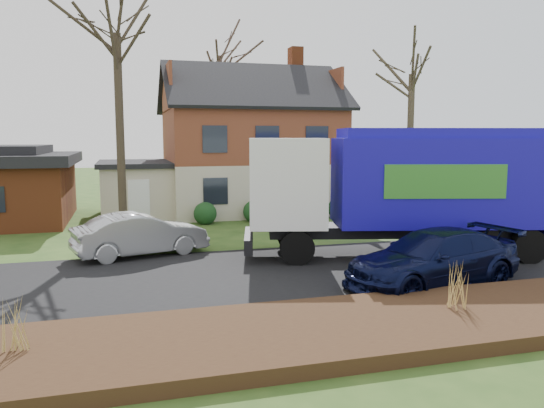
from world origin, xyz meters
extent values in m
plane|color=#274517|center=(0.00, 0.00, 0.00)|extent=(120.00, 120.00, 0.00)
cube|color=black|center=(0.00, 0.00, 0.01)|extent=(80.00, 7.00, 0.02)
cube|color=black|center=(0.00, -5.30, 0.15)|extent=(80.00, 3.50, 0.30)
cube|color=beige|center=(2.00, 14.00, 1.35)|extent=(9.00, 7.50, 2.70)
cube|color=#612D1B|center=(2.00, 14.00, 4.10)|extent=(9.00, 7.50, 2.80)
cube|color=brown|center=(5.00, 15.00, 8.46)|extent=(0.70, 0.90, 1.60)
cube|color=beige|center=(-4.20, 13.50, 1.30)|extent=(3.50, 5.50, 2.60)
cube|color=black|center=(-4.20, 13.50, 2.72)|extent=(3.90, 5.90, 0.24)
cylinder|color=black|center=(0.44, 0.82, 0.56)|extent=(1.18, 0.64, 1.13)
cylinder|color=black|center=(0.99, 3.02, 0.56)|extent=(1.18, 0.64, 1.13)
cylinder|color=black|center=(6.43, -0.67, 0.56)|extent=(1.18, 0.64, 1.13)
cylinder|color=black|center=(6.98, 1.54, 0.56)|extent=(1.18, 0.64, 1.13)
cylinder|color=black|center=(7.80, -1.01, 0.56)|extent=(1.18, 0.64, 1.13)
cylinder|color=black|center=(8.35, 1.20, 0.56)|extent=(1.18, 0.64, 1.13)
cube|color=black|center=(4.39, 1.01, 0.92)|extent=(9.36, 3.51, 0.38)
cube|color=white|center=(0.45, 1.98, 2.60)|extent=(3.07, 3.23, 2.93)
cube|color=black|center=(-0.71, 2.27, 2.76)|extent=(0.66, 2.33, 0.98)
cube|color=black|center=(-0.81, 2.30, 0.60)|extent=(0.92, 2.69, 0.49)
cube|color=#160DA3|center=(5.39, 0.76, 2.60)|extent=(7.28, 4.27, 2.93)
cube|color=#160DA3|center=(5.39, 0.76, 4.23)|extent=(6.88, 3.88, 0.33)
cube|color=#160DA3|center=(8.81, -0.09, 2.49)|extent=(1.03, 2.77, 3.14)
cube|color=#317E29|center=(4.90, -0.54, 2.71)|extent=(3.80, 0.98, 1.08)
cube|color=#317E29|center=(5.57, 2.13, 2.71)|extent=(3.80, 0.98, 1.08)
imported|color=#AFB2B7|center=(-4.36, 3.58, 0.75)|extent=(4.79, 2.77, 1.49)
imported|color=black|center=(3.29, -2.48, 0.77)|extent=(5.65, 3.24, 1.54)
cylinder|color=#382D21|center=(-4.95, 8.73, 4.21)|extent=(0.35, 0.35, 8.43)
cylinder|color=#433928|center=(9.38, 9.40, 3.63)|extent=(0.33, 0.33, 7.26)
cylinder|color=#413027|center=(1.57, 20.83, 4.74)|extent=(0.36, 0.36, 9.49)
cone|color=tan|center=(-6.82, -5.02, 0.78)|extent=(0.04, 0.04, 0.95)
cone|color=tan|center=(-6.98, -5.02, 0.78)|extent=(0.04, 0.04, 0.95)
cone|color=tan|center=(-6.66, -5.02, 0.78)|extent=(0.04, 0.04, 0.95)
cone|color=tan|center=(-6.82, -4.89, 0.78)|extent=(0.04, 0.04, 0.95)
cone|color=tan|center=(-6.82, -5.15, 0.78)|extent=(0.04, 0.04, 0.95)
cone|color=tan|center=(2.23, -5.11, 0.82)|extent=(0.04, 0.04, 1.04)
cone|color=tan|center=(2.07, -5.11, 0.82)|extent=(0.04, 0.04, 1.04)
cone|color=tan|center=(2.40, -5.11, 0.82)|extent=(0.04, 0.04, 1.04)
cone|color=tan|center=(2.23, -4.98, 0.82)|extent=(0.04, 0.04, 1.04)
cone|color=tan|center=(2.23, -5.24, 0.82)|extent=(0.04, 0.04, 1.04)
camera|label=1|loc=(-4.86, -15.07, 4.11)|focal=35.00mm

